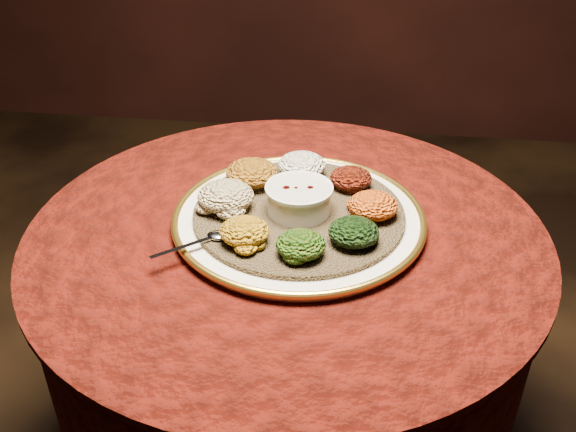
# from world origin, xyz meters

# --- Properties ---
(table) EXTENTS (0.96, 0.96, 0.73)m
(table) POSITION_xyz_m (0.00, 0.00, 0.55)
(table) COLOR black
(table) RESTS_ON ground
(platter) EXTENTS (0.48, 0.48, 0.02)m
(platter) POSITION_xyz_m (0.02, 0.02, 0.75)
(platter) COLOR silver
(platter) RESTS_ON table
(injera) EXTENTS (0.48, 0.48, 0.01)m
(injera) POSITION_xyz_m (0.02, 0.02, 0.76)
(injera) COLOR brown
(injera) RESTS_ON platter
(stew_bowl) EXTENTS (0.12, 0.12, 0.05)m
(stew_bowl) POSITION_xyz_m (0.02, 0.02, 0.79)
(stew_bowl) COLOR silver
(stew_bowl) RESTS_ON injera
(spoon) EXTENTS (0.12, 0.10, 0.01)m
(spoon) POSITION_xyz_m (-0.12, -0.09, 0.77)
(spoon) COLOR silver
(spoon) RESTS_ON injera
(portion_ayib) EXTENTS (0.10, 0.09, 0.05)m
(portion_ayib) POSITION_xyz_m (0.01, 0.15, 0.79)
(portion_ayib) COLOR white
(portion_ayib) RESTS_ON injera
(portion_kitfo) EXTENTS (0.08, 0.08, 0.04)m
(portion_kitfo) POSITION_xyz_m (0.11, 0.12, 0.78)
(portion_kitfo) COLOR black
(portion_kitfo) RESTS_ON injera
(portion_tikil) EXTENTS (0.09, 0.09, 0.04)m
(portion_tikil) POSITION_xyz_m (0.16, 0.02, 0.78)
(portion_tikil) COLOR #C96B10
(portion_tikil) RESTS_ON injera
(portion_gomen) EXTENTS (0.09, 0.08, 0.04)m
(portion_gomen) POSITION_xyz_m (0.12, -0.07, 0.78)
(portion_gomen) COLOR black
(portion_gomen) RESTS_ON injera
(portion_mixveg) EXTENTS (0.08, 0.08, 0.04)m
(portion_mixveg) POSITION_xyz_m (0.04, -0.12, 0.78)
(portion_mixveg) COLOR #A63B0A
(portion_mixveg) RESTS_ON injera
(portion_kik) EXTENTS (0.09, 0.08, 0.04)m
(portion_kik) POSITION_xyz_m (-0.06, -0.09, 0.78)
(portion_kik) COLOR #B47D0F
(portion_kik) RESTS_ON injera
(portion_timatim) EXTENTS (0.10, 0.10, 0.05)m
(portion_timatim) POSITION_xyz_m (-0.11, 0.01, 0.79)
(portion_timatim) COLOR maroon
(portion_timatim) RESTS_ON injera
(portion_shiro) EXTENTS (0.10, 0.10, 0.05)m
(portion_shiro) POSITION_xyz_m (-0.08, 0.10, 0.79)
(portion_shiro) COLOR #934E11
(portion_shiro) RESTS_ON injera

